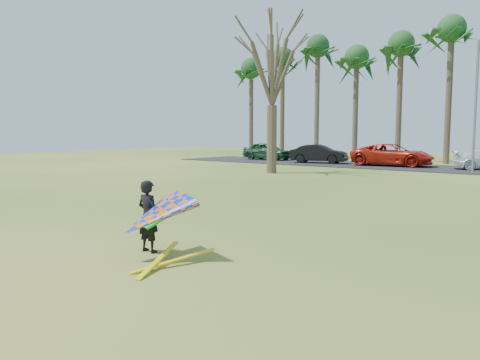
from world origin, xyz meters
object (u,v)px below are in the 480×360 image
Objects in this scene: kite_flyer at (153,217)px; streetlight at (479,100)px; bare_tree_left at (272,61)px; car_0 at (267,151)px; car_2 at (392,155)px; car_1 at (319,154)px.

streetlight is at bearing 88.79° from kite_flyer.
bare_tree_left is 2.08× the size of car_0.
bare_tree_left is at bearing -145.43° from streetlight.
kite_flyer is (-0.52, -24.81, -3.62)m from streetlight.
kite_flyer is at bearing -61.59° from bare_tree_left.
bare_tree_left is 12.40m from car_2.
car_0 is 33.65m from kite_flyer.
car_2 is (5.87, 0.51, 0.07)m from car_1.
kite_flyer reaches higher than car_0.
bare_tree_left is at bearing 179.29° from car_1.
car_1 is at bearing 88.26° from car_2.
car_2 reaches higher than car_0.
streetlight is 1.72× the size of car_0.
kite_flyer is (17.72, -28.60, -0.01)m from car_0.
car_0 is (-18.25, 3.79, -3.61)m from streetlight.
kite_flyer reaches higher than car_1.
bare_tree_left is 2.14× the size of car_1.
bare_tree_left is 12.58m from streetlight.
streetlight is 25.08m from kite_flyer.
car_1 is (-2.09, 9.64, -6.11)m from bare_tree_left.
bare_tree_left is 14.78m from car_0.
streetlight is 7.96m from car_2.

